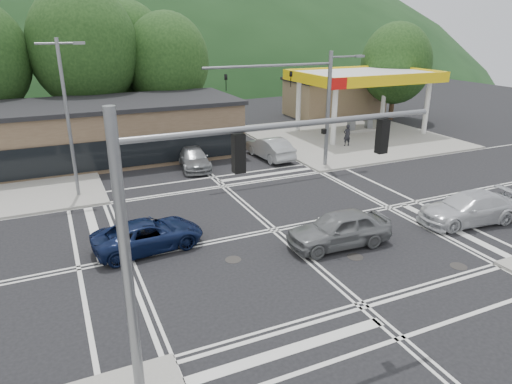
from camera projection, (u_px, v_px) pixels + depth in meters
name	position (u px, v px, depth m)	size (l,w,h in m)	color
ground	(274.00, 230.00, 22.75)	(120.00, 120.00, 0.00)	black
sidewalk_ne	(348.00, 137.00, 41.36)	(16.00, 16.00, 0.15)	gray
gas_station_canopy	(364.00, 78.00, 41.26)	(12.32, 8.34, 5.75)	silver
convenience_store	(334.00, 98.00, 51.21)	(10.00, 6.00, 3.80)	#846B4F
commercial_row	(74.00, 135.00, 33.48)	(24.00, 8.00, 4.00)	brown
hill_north	(90.00, 71.00, 99.65)	(252.00, 126.00, 140.00)	#193618
tree_n_b	(84.00, 48.00, 38.23)	(9.00, 9.00, 12.98)	#382619
tree_n_c	(167.00, 61.00, 41.40)	(7.60, 7.60, 10.87)	#382619
tree_n_e	(125.00, 52.00, 43.43)	(8.40, 8.40, 11.98)	#382619
tree_ne	(396.00, 63.00, 47.13)	(7.20, 7.20, 9.99)	#382619
streetlight_nw	(68.00, 112.00, 25.42)	(2.50, 0.25, 9.00)	slate
signal_mast_ne	(313.00, 97.00, 30.70)	(11.65, 0.30, 8.00)	slate
signal_mast_sw	(196.00, 215.00, 11.50)	(9.14, 0.28, 8.00)	slate
car_blue_west	(149.00, 235.00, 20.65)	(2.28, 4.95, 1.38)	#0D183B
car_grey_center	(339.00, 229.00, 20.91)	(1.96, 4.88, 1.66)	slate
car_silver_east	(469.00, 208.00, 23.41)	(2.18, 5.37, 1.56)	silver
car_queue_a	(270.00, 148.00, 34.65)	(1.72, 4.94, 1.63)	#9B9EA1
car_queue_b	(223.00, 134.00, 38.93)	(1.97, 4.90, 1.67)	#B2B3AE
car_northbound	(194.00, 158.00, 32.42)	(1.95, 4.80, 1.39)	slate
pedestrian	(347.00, 135.00, 37.65)	(0.65, 0.43, 1.79)	black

